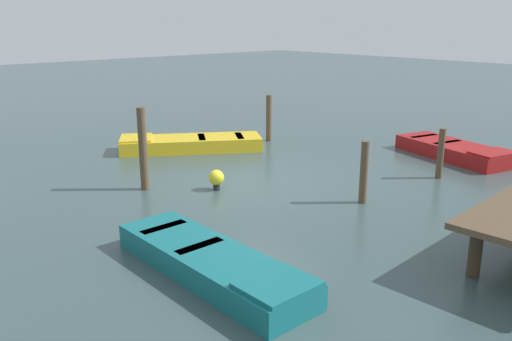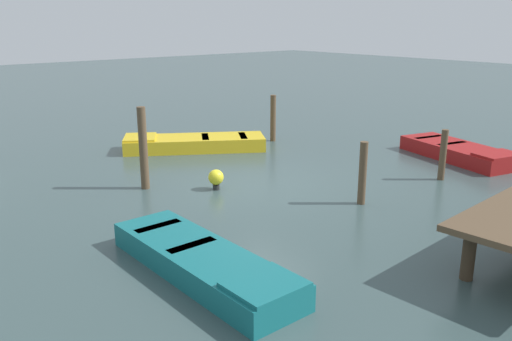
{
  "view_description": "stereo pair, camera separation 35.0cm",
  "coord_description": "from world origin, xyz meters",
  "px_view_note": "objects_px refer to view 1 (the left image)",
  "views": [
    {
      "loc": [
        8.1,
        9.04,
        3.84
      ],
      "look_at": [
        0.0,
        0.0,
        0.35
      ],
      "focal_mm": 37.17,
      "sensor_mm": 36.0,
      "label": 1
    },
    {
      "loc": [
        7.84,
        9.27,
        3.84
      ],
      "look_at": [
        0.0,
        0.0,
        0.35
      ],
      "focal_mm": 37.17,
      "sensor_mm": 36.0,
      "label": 2
    }
  ],
  "objects_px": {
    "rowboat_red": "(454,150)",
    "mooring_piling_mid_left": "(143,149)",
    "mooring_piling_center": "(441,154)",
    "rowboat_teal": "(212,263)",
    "mooring_piling_near_right": "(269,118)",
    "rowboat_yellow": "(190,143)",
    "mooring_piling_near_left": "(364,172)",
    "marker_buoy": "(216,178)"
  },
  "relations": [
    {
      "from": "rowboat_teal",
      "to": "mooring_piling_center",
      "type": "xyz_separation_m",
      "value": [
        -7.39,
        -0.4,
        0.41
      ]
    },
    {
      "from": "mooring_piling_near_left",
      "to": "mooring_piling_center",
      "type": "bearing_deg",
      "value": 177.25
    },
    {
      "from": "rowboat_yellow",
      "to": "mooring_piling_near_left",
      "type": "height_order",
      "value": "mooring_piling_near_left"
    },
    {
      "from": "rowboat_yellow",
      "to": "rowboat_red",
      "type": "bearing_deg",
      "value": 164.34
    },
    {
      "from": "rowboat_red",
      "to": "marker_buoy",
      "type": "distance_m",
      "value": 7.24
    },
    {
      "from": "mooring_piling_near_left",
      "to": "marker_buoy",
      "type": "relative_size",
      "value": 2.85
    },
    {
      "from": "rowboat_red",
      "to": "mooring_piling_near_right",
      "type": "distance_m",
      "value": 5.72
    },
    {
      "from": "mooring_piling_near_right",
      "to": "mooring_piling_near_left",
      "type": "height_order",
      "value": "mooring_piling_near_right"
    },
    {
      "from": "rowboat_teal",
      "to": "mooring_piling_mid_left",
      "type": "bearing_deg",
      "value": 162.16
    },
    {
      "from": "rowboat_teal",
      "to": "rowboat_red",
      "type": "bearing_deg",
      "value": 97.11
    },
    {
      "from": "mooring_piling_near_left",
      "to": "marker_buoy",
      "type": "bearing_deg",
      "value": -57.23
    },
    {
      "from": "mooring_piling_mid_left",
      "to": "marker_buoy",
      "type": "bearing_deg",
      "value": 136.66
    },
    {
      "from": "rowboat_red",
      "to": "rowboat_yellow",
      "type": "distance_m",
      "value": 7.72
    },
    {
      "from": "rowboat_teal",
      "to": "mooring_piling_near_left",
      "type": "height_order",
      "value": "mooring_piling_near_left"
    },
    {
      "from": "rowboat_teal",
      "to": "mooring_piling_near_left",
      "type": "relative_size",
      "value": 2.79
    },
    {
      "from": "rowboat_red",
      "to": "rowboat_teal",
      "type": "distance_m",
      "value": 9.65
    },
    {
      "from": "rowboat_red",
      "to": "mooring_piling_mid_left",
      "type": "height_order",
      "value": "mooring_piling_mid_left"
    },
    {
      "from": "rowboat_teal",
      "to": "mooring_piling_near_left",
      "type": "bearing_deg",
      "value": 96.99
    },
    {
      "from": "rowboat_red",
      "to": "marker_buoy",
      "type": "height_order",
      "value": "marker_buoy"
    },
    {
      "from": "mooring_piling_near_right",
      "to": "rowboat_yellow",
      "type": "bearing_deg",
      "value": -13.57
    },
    {
      "from": "marker_buoy",
      "to": "mooring_piling_near_right",
      "type": "bearing_deg",
      "value": -146.32
    },
    {
      "from": "rowboat_teal",
      "to": "mooring_piling_center",
      "type": "bearing_deg",
      "value": 93.24
    },
    {
      "from": "mooring_piling_center",
      "to": "mooring_piling_near_left",
      "type": "bearing_deg",
      "value": -2.75
    },
    {
      "from": "mooring_piling_near_left",
      "to": "mooring_piling_mid_left",
      "type": "xyz_separation_m",
      "value": [
        3.02,
        -3.95,
        0.28
      ]
    },
    {
      "from": "mooring_piling_near_right",
      "to": "mooring_piling_mid_left",
      "type": "distance_m",
      "value": 5.94
    },
    {
      "from": "rowboat_red",
      "to": "mooring_piling_mid_left",
      "type": "relative_size",
      "value": 1.88
    },
    {
      "from": "rowboat_teal",
      "to": "mooring_piling_near_right",
      "type": "xyz_separation_m",
      "value": [
        -7.11,
        -6.3,
        0.53
      ]
    },
    {
      "from": "mooring_piling_near_right",
      "to": "mooring_piling_mid_left",
      "type": "xyz_separation_m",
      "value": [
        5.65,
        1.81,
        0.22
      ]
    },
    {
      "from": "rowboat_yellow",
      "to": "mooring_piling_near_left",
      "type": "xyz_separation_m",
      "value": [
        -0.02,
        6.41,
        0.47
      ]
    },
    {
      "from": "mooring_piling_near_left",
      "to": "marker_buoy",
      "type": "distance_m",
      "value": 3.36
    },
    {
      "from": "mooring_piling_mid_left",
      "to": "marker_buoy",
      "type": "distance_m",
      "value": 1.8
    },
    {
      "from": "rowboat_red",
      "to": "mooring_piling_center",
      "type": "bearing_deg",
      "value": -56.11
    },
    {
      "from": "rowboat_red",
      "to": "mooring_piling_center",
      "type": "distance_m",
      "value": 2.36
    },
    {
      "from": "mooring_piling_center",
      "to": "marker_buoy",
      "type": "xyz_separation_m",
      "value": [
        4.72,
        -2.95,
        -0.34
      ]
    },
    {
      "from": "rowboat_red",
      "to": "mooring_piling_mid_left",
      "type": "distance_m",
      "value": 8.81
    },
    {
      "from": "rowboat_yellow",
      "to": "rowboat_teal",
      "type": "xyz_separation_m",
      "value": [
        4.46,
        6.94,
        0.0
      ]
    },
    {
      "from": "mooring_piling_near_left",
      "to": "marker_buoy",
      "type": "height_order",
      "value": "mooring_piling_near_left"
    },
    {
      "from": "rowboat_yellow",
      "to": "marker_buoy",
      "type": "bearing_deg",
      "value": 96.4
    },
    {
      "from": "mooring_piling_center",
      "to": "marker_buoy",
      "type": "bearing_deg",
      "value": -31.99
    },
    {
      "from": "rowboat_red",
      "to": "rowboat_yellow",
      "type": "relative_size",
      "value": 0.87
    },
    {
      "from": "rowboat_teal",
      "to": "mooring_piling_center",
      "type": "distance_m",
      "value": 7.42
    },
    {
      "from": "rowboat_red",
      "to": "mooring_piling_center",
      "type": "relative_size",
      "value": 2.88
    }
  ]
}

